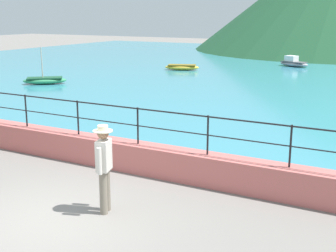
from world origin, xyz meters
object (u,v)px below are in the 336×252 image
(boat_0, at_px, (182,67))
(boat_1, at_px, (45,80))
(person_walking, at_px, (104,164))
(boat_5, at_px, (293,63))

(boat_0, height_order, boat_1, boat_1)
(person_walking, distance_m, boat_5, 26.84)
(boat_1, bearing_deg, person_walking, -42.93)
(person_walking, height_order, boat_0, person_walking)
(boat_1, distance_m, boat_5, 17.83)
(boat_5, bearing_deg, boat_0, -136.73)
(boat_0, distance_m, boat_5, 8.36)
(person_walking, bearing_deg, boat_0, 113.19)
(boat_1, bearing_deg, boat_0, 68.23)
(boat_1, bearing_deg, boat_5, 56.81)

